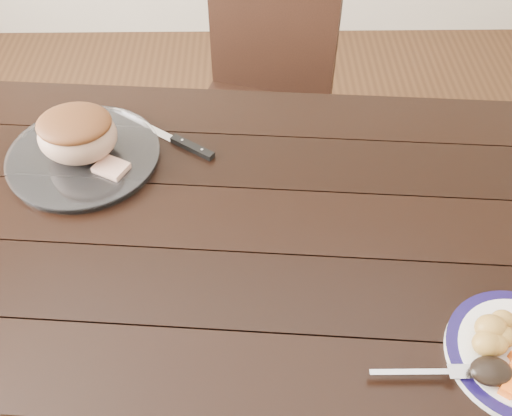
{
  "coord_description": "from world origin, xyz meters",
  "views": [
    {
      "loc": [
        0.07,
        -0.8,
        1.67
      ],
      "look_at": [
        0.08,
        -0.02,
        0.8
      ],
      "focal_mm": 40.0,
      "sensor_mm": 36.0,
      "label": 1
    }
  ],
  "objects_px": {
    "carving_knife": "(179,142)",
    "chair_far": "(263,94)",
    "fork": "(430,372)",
    "dining_table": "(220,244)",
    "serving_platter": "(84,157)",
    "roast_joint": "(78,136)"
  },
  "relations": [
    {
      "from": "carving_knife",
      "to": "chair_far",
      "type": "bearing_deg",
      "value": 101.96
    },
    {
      "from": "chair_far",
      "to": "fork",
      "type": "bearing_deg",
      "value": 120.64
    },
    {
      "from": "fork",
      "to": "dining_table",
      "type": "bearing_deg",
      "value": 135.24
    },
    {
      "from": "chair_far",
      "to": "fork",
      "type": "height_order",
      "value": "chair_far"
    },
    {
      "from": "dining_table",
      "to": "serving_platter",
      "type": "relative_size",
      "value": 4.86
    },
    {
      "from": "dining_table",
      "to": "fork",
      "type": "distance_m",
      "value": 0.53
    },
    {
      "from": "chair_far",
      "to": "fork",
      "type": "distance_m",
      "value": 1.16
    },
    {
      "from": "fork",
      "to": "roast_joint",
      "type": "height_order",
      "value": "roast_joint"
    },
    {
      "from": "dining_table",
      "to": "chair_far",
      "type": "relative_size",
      "value": 1.79
    },
    {
      "from": "roast_joint",
      "to": "carving_knife",
      "type": "distance_m",
      "value": 0.23
    },
    {
      "from": "carving_knife",
      "to": "roast_joint",
      "type": "bearing_deg",
      "value": -130.59
    },
    {
      "from": "roast_joint",
      "to": "serving_platter",
      "type": "bearing_deg",
      "value": 0.0
    },
    {
      "from": "dining_table",
      "to": "roast_joint",
      "type": "xyz_separation_m",
      "value": [
        -0.32,
        0.18,
        0.17
      ]
    },
    {
      "from": "serving_platter",
      "to": "fork",
      "type": "distance_m",
      "value": 0.88
    },
    {
      "from": "dining_table",
      "to": "serving_platter",
      "type": "bearing_deg",
      "value": 150.29
    },
    {
      "from": "chair_far",
      "to": "serving_platter",
      "type": "distance_m",
      "value": 0.74
    },
    {
      "from": "chair_far",
      "to": "dining_table",
      "type": "bearing_deg",
      "value": 98.86
    },
    {
      "from": "roast_joint",
      "to": "fork",
      "type": "bearing_deg",
      "value": -38.66
    },
    {
      "from": "serving_platter",
      "to": "fork",
      "type": "xyz_separation_m",
      "value": [
        0.69,
        -0.55,
        0.01
      ]
    },
    {
      "from": "dining_table",
      "to": "carving_knife",
      "type": "bearing_deg",
      "value": 113.05
    },
    {
      "from": "chair_far",
      "to": "serving_platter",
      "type": "height_order",
      "value": "chair_far"
    },
    {
      "from": "chair_far",
      "to": "serving_platter",
      "type": "bearing_deg",
      "value": 69.61
    }
  ]
}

